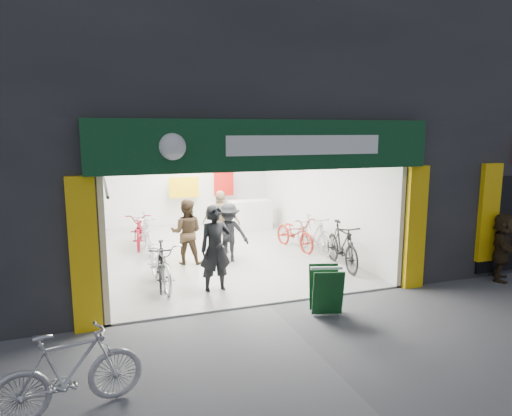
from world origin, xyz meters
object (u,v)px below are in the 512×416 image
sandwich_board (326,289)px  bike_left_front (161,263)px  bike_right_front (342,246)px  parked_bike (69,371)px

sandwich_board → bike_left_front: bearing=152.7°
bike_left_front → sandwich_board: 3.61m
bike_right_front → sandwich_board: bike_right_front is taller
bike_left_front → parked_bike: (-1.62, -4.11, 0.00)m
bike_left_front → bike_right_front: size_ratio=1.02×
bike_left_front → sandwich_board: (2.63, -2.47, -0.04)m
sandwich_board → parked_bike: bearing=-143.1°
bike_left_front → bike_right_front: (4.30, -0.14, 0.06)m
parked_bike → bike_right_front: bearing=-66.9°
bike_left_front → sandwich_board: bike_left_front is taller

